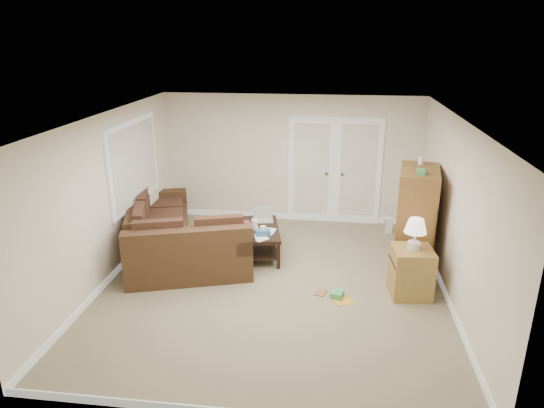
# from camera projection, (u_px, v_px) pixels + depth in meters

# --- Properties ---
(floor) EXTENTS (5.50, 5.50, 0.00)m
(floor) POSITION_uv_depth(u_px,v_px,m) (274.00, 284.00, 7.32)
(floor) COLOR gray
(floor) RESTS_ON ground
(ceiling) EXTENTS (5.00, 5.50, 0.02)m
(ceiling) POSITION_uv_depth(u_px,v_px,m) (274.00, 118.00, 6.49)
(ceiling) COLOR white
(ceiling) RESTS_ON wall_back
(wall_left) EXTENTS (0.02, 5.50, 2.50)m
(wall_left) POSITION_uv_depth(u_px,v_px,m) (107.00, 199.00, 7.21)
(wall_left) COLOR silver
(wall_left) RESTS_ON floor
(wall_right) EXTENTS (0.02, 5.50, 2.50)m
(wall_right) POSITION_uv_depth(u_px,v_px,m) (455.00, 213.00, 6.61)
(wall_right) COLOR silver
(wall_right) RESTS_ON floor
(wall_back) EXTENTS (5.00, 0.02, 2.50)m
(wall_back) POSITION_uv_depth(u_px,v_px,m) (291.00, 159.00, 9.48)
(wall_back) COLOR silver
(wall_back) RESTS_ON floor
(wall_front) EXTENTS (5.00, 0.02, 2.50)m
(wall_front) POSITION_uv_depth(u_px,v_px,m) (236.00, 308.00, 4.33)
(wall_front) COLOR silver
(wall_front) RESTS_ON floor
(baseboards) EXTENTS (5.00, 5.50, 0.10)m
(baseboards) POSITION_uv_depth(u_px,v_px,m) (274.00, 281.00, 7.31)
(baseboards) COLOR silver
(baseboards) RESTS_ON floor
(french_doors) EXTENTS (1.80, 0.05, 2.13)m
(french_doors) POSITION_uv_depth(u_px,v_px,m) (334.00, 172.00, 9.42)
(french_doors) COLOR silver
(french_doors) RESTS_ON floor
(window_left) EXTENTS (0.05, 1.92, 1.42)m
(window_left) POSITION_uv_depth(u_px,v_px,m) (134.00, 162.00, 8.04)
(window_left) COLOR silver
(window_left) RESTS_ON wall_left
(sectional_sofa) EXTENTS (2.69, 3.04, 0.89)m
(sectional_sofa) POSITION_uv_depth(u_px,v_px,m) (172.00, 238.00, 8.09)
(sectional_sofa) COLOR #452E1A
(sectional_sofa) RESTS_ON floor
(coffee_table) EXTENTS (0.82, 1.28, 0.81)m
(coffee_table) POSITION_uv_depth(u_px,v_px,m) (261.00, 240.00, 8.23)
(coffee_table) COLOR black
(coffee_table) RESTS_ON floor
(tv_armoire) EXTENTS (0.71, 1.10, 1.77)m
(tv_armoire) POSITION_uv_depth(u_px,v_px,m) (415.00, 220.00, 7.54)
(tv_armoire) COLOR brown
(tv_armoire) RESTS_ON floor
(side_cabinet) EXTENTS (0.60, 0.60, 1.17)m
(side_cabinet) POSITION_uv_depth(u_px,v_px,m) (411.00, 268.00, 6.89)
(side_cabinet) COLOR olive
(side_cabinet) RESTS_ON floor
(space_heater) EXTENTS (0.14, 0.12, 0.31)m
(space_heater) POSITION_uv_depth(u_px,v_px,m) (388.00, 225.00, 9.14)
(space_heater) COLOR white
(space_heater) RESTS_ON floor
(floor_magazine) EXTENTS (0.33, 0.30, 0.01)m
(floor_magazine) POSITION_uv_depth(u_px,v_px,m) (343.00, 301.00, 6.83)
(floor_magazine) COLOR gold
(floor_magazine) RESTS_ON floor
(floor_greenbox) EXTENTS (0.21, 0.25, 0.08)m
(floor_greenbox) POSITION_uv_depth(u_px,v_px,m) (337.00, 294.00, 6.95)
(floor_greenbox) COLOR #469B53
(floor_greenbox) RESTS_ON floor
(floor_book) EXTENTS (0.20, 0.23, 0.02)m
(floor_book) POSITION_uv_depth(u_px,v_px,m) (316.00, 292.00, 7.08)
(floor_book) COLOR brown
(floor_book) RESTS_ON floor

